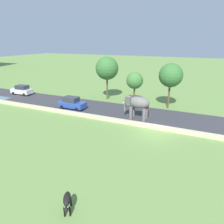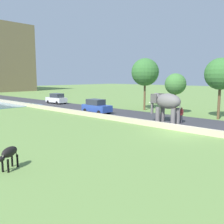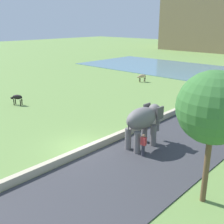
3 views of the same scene
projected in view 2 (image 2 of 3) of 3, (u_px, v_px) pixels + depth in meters
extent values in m
plane|color=#6B8E47|center=(177.00, 134.00, 20.06)|extent=(220.00, 220.00, 0.00)
cube|color=#38383D|center=(72.00, 108.00, 37.16)|extent=(7.00, 120.00, 0.06)
cube|color=beige|center=(59.00, 110.00, 33.02)|extent=(0.40, 110.00, 0.51)
ellipsoid|color=slate|center=(168.00, 101.00, 24.16)|extent=(1.53, 2.77, 1.50)
cylinder|color=slate|center=(158.00, 115.00, 24.69)|extent=(0.44, 0.44, 1.60)
cylinder|color=slate|center=(162.00, 114.00, 25.27)|extent=(0.44, 0.44, 1.60)
cylinder|color=slate|center=(173.00, 117.00, 23.45)|extent=(0.44, 0.44, 1.60)
cylinder|color=slate|center=(178.00, 116.00, 24.03)|extent=(0.44, 0.44, 1.60)
ellipsoid|color=slate|center=(156.00, 98.00, 25.14)|extent=(1.04, 0.95, 1.10)
cube|color=#504C4C|center=(154.00, 98.00, 24.62)|extent=(0.15, 0.71, 0.90)
cube|color=#504C4C|center=(161.00, 98.00, 25.45)|extent=(0.15, 0.71, 0.90)
cylinder|color=slate|center=(152.00, 107.00, 25.60)|extent=(0.28, 0.28, 1.50)
cone|color=silver|center=(151.00, 102.00, 25.34)|extent=(0.15, 0.56, 0.17)
cone|color=silver|center=(154.00, 102.00, 25.64)|extent=(0.15, 0.56, 0.17)
cylinder|color=#504C4C|center=(180.00, 106.00, 23.27)|extent=(0.08, 0.08, 0.90)
cylinder|color=#33333D|center=(181.00, 119.00, 24.45)|extent=(0.22, 0.22, 0.85)
cube|color=#B73333|center=(181.00, 112.00, 24.35)|extent=(0.36, 0.22, 0.56)
sphere|color=#997051|center=(182.00, 108.00, 24.30)|extent=(0.22, 0.22, 0.22)
cube|color=#2D4CA8|center=(97.00, 108.00, 31.19)|extent=(1.82, 4.05, 0.80)
cube|color=#2D333D|center=(96.00, 102.00, 31.22)|extent=(1.51, 2.24, 0.70)
cylinder|color=black|center=(108.00, 111.00, 30.91)|extent=(0.20, 0.61, 0.60)
cylinder|color=black|center=(99.00, 113.00, 29.77)|extent=(0.20, 0.61, 0.60)
cylinder|color=black|center=(95.00, 110.00, 32.72)|extent=(0.20, 0.61, 0.60)
cylinder|color=black|center=(85.00, 111.00, 31.58)|extent=(0.20, 0.61, 0.60)
cube|color=white|center=(56.00, 100.00, 42.48)|extent=(1.79, 4.04, 0.80)
cube|color=#2D333D|center=(57.00, 95.00, 42.24)|extent=(1.49, 2.23, 0.70)
cylinder|color=black|center=(48.00, 102.00, 42.79)|extent=(0.19, 0.60, 0.60)
cylinder|color=black|center=(56.00, 101.00, 43.99)|extent=(0.19, 0.60, 0.60)
cylinder|color=black|center=(57.00, 103.00, 41.08)|extent=(0.19, 0.60, 0.60)
cylinder|color=black|center=(65.00, 102.00, 42.28)|extent=(0.19, 0.60, 0.60)
ellipsoid|color=black|center=(9.00, 152.00, 12.20)|extent=(1.17, 0.94, 0.50)
cylinder|color=black|center=(8.00, 166.00, 11.88)|extent=(0.10, 0.10, 0.65)
cylinder|color=black|center=(2.00, 166.00, 11.94)|extent=(0.10, 0.10, 0.65)
cylinder|color=black|center=(17.00, 161.00, 12.62)|extent=(0.10, 0.10, 0.65)
cylinder|color=black|center=(12.00, 160.00, 12.69)|extent=(0.10, 0.10, 0.65)
ellipsoid|color=black|center=(1.00, 159.00, 11.61)|extent=(0.47, 0.41, 0.26)
cone|color=beige|center=(3.00, 156.00, 11.57)|extent=(0.04, 0.04, 0.12)
cone|color=beige|center=(0.00, 155.00, 11.60)|extent=(0.04, 0.04, 0.12)
cylinder|color=black|center=(16.00, 153.00, 12.75)|extent=(0.04, 0.04, 0.45)
cylinder|color=brown|center=(145.00, 96.00, 34.36)|extent=(0.28, 0.28, 3.93)
sphere|color=#387033|center=(145.00, 72.00, 33.90)|extent=(3.77, 3.77, 3.77)
cylinder|color=brown|center=(219.00, 102.00, 26.76)|extent=(0.28, 0.28, 3.73)
sphere|color=#387033|center=(221.00, 74.00, 26.34)|extent=(3.39, 3.39, 3.39)
cylinder|color=brown|center=(175.00, 103.00, 30.51)|extent=(0.28, 0.28, 2.82)
sphere|color=#427A38|center=(175.00, 84.00, 30.19)|extent=(2.59, 2.59, 2.59)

